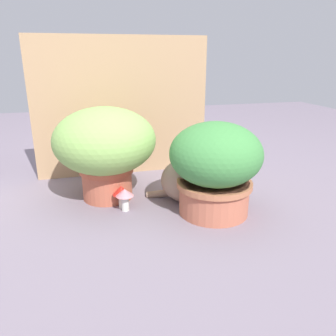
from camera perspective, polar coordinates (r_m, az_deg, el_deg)
The scene contains 7 objects.
ground_plane at distance 1.62m, azimuth -4.40°, elevation -6.09°, with size 6.00×6.00×0.00m, color slate.
cardboard_backdrop at distance 1.96m, azimuth -7.85°, elevation 10.21°, with size 1.00×0.03×0.78m, color tan.
grass_planter at distance 1.62m, azimuth -10.73°, elevation 3.78°, with size 0.49×0.49×0.45m.
leafy_planter at distance 1.46m, azimuth 8.09°, elevation 0.41°, with size 0.40×0.40×0.41m.
cat at distance 1.59m, azimuth 4.07°, elevation -1.77°, with size 0.36×0.25×0.32m.
mushroom_ornament_pink at distance 1.53m, azimuth -7.41°, elevation -4.68°, with size 0.08×0.08×0.11m.
mushroom_ornament_red at distance 1.56m, azimuth -8.01°, elevation -4.07°, with size 0.08×0.08×0.11m.
Camera 1 is at (-0.25, -1.45, 0.68)m, focal length 35.59 mm.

